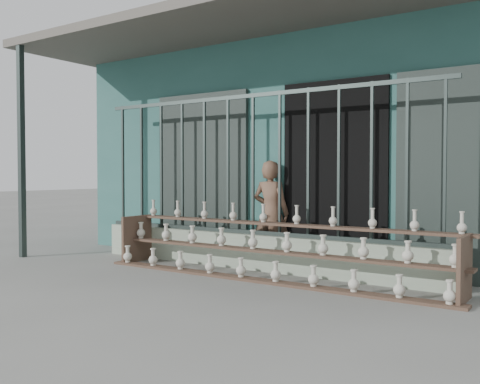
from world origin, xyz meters
The scene contains 6 objects.
ground centered at (0.00, 0.00, 0.00)m, with size 60.00×60.00×0.00m, color slate.
workshop_building centered at (0.00, 4.23, 1.62)m, with size 7.40×6.60×3.21m.
parapet_wall centered at (0.00, 1.30, 0.23)m, with size 5.00×0.20×0.45m, color #A2B399.
security_fence centered at (0.00, 1.30, 1.35)m, with size 5.00×0.04×1.80m.
shelf_rack centered at (0.48, 0.89, 0.36)m, with size 4.50×0.68×0.85m.
elderly_woman centered at (0.04, 1.68, 0.70)m, with size 0.51×0.34×1.40m, color brown.
Camera 1 is at (3.67, -4.46, 1.23)m, focal length 40.00 mm.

